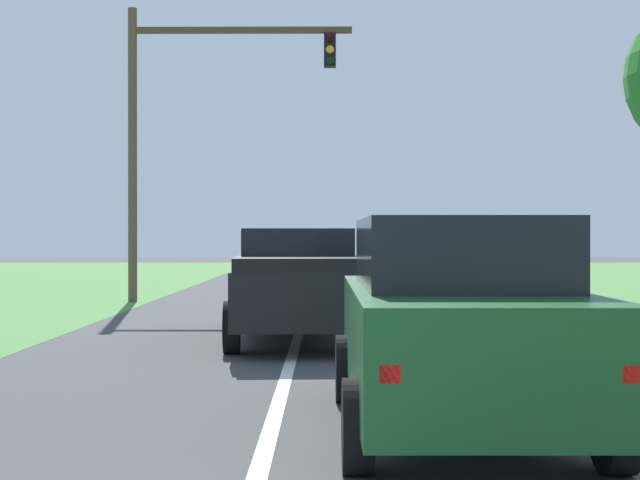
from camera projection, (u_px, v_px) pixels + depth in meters
name	position (u px, v px, depth m)	size (l,w,h in m)	color
ground_plane	(295.00, 345.00, 14.83)	(120.00, 120.00, 0.00)	#424244
red_suv_near	(456.00, 319.00, 8.32)	(2.19, 4.77, 1.95)	#194C23
pickup_truck_lead	(297.00, 284.00, 15.33)	(2.48, 5.61, 1.90)	black
traffic_light	(186.00, 113.00, 24.43)	(6.04, 0.40, 7.93)	brown
keep_moving_sign	(525.00, 249.00, 22.64)	(0.60, 0.09, 2.25)	gray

